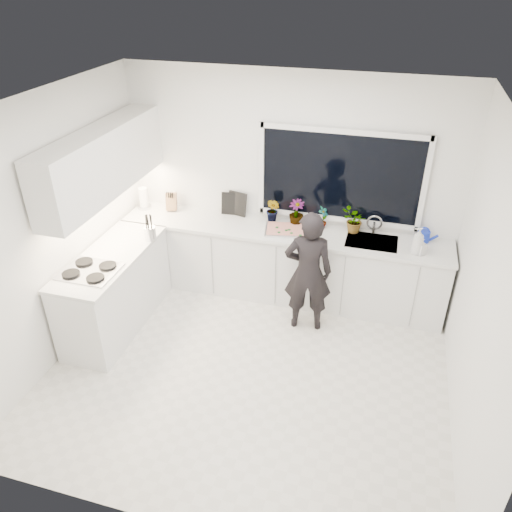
% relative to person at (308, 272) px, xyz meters
% --- Properties ---
extents(floor, '(4.00, 3.50, 0.02)m').
position_rel_person_xyz_m(floor, '(-0.43, -0.90, -0.74)').
color(floor, beige).
rests_on(floor, ground).
extents(wall_back, '(4.00, 0.02, 2.70)m').
position_rel_person_xyz_m(wall_back, '(-0.43, 0.86, 0.62)').
color(wall_back, white).
rests_on(wall_back, ground).
extents(wall_left, '(0.02, 3.50, 2.70)m').
position_rel_person_xyz_m(wall_left, '(-2.44, -0.90, 0.62)').
color(wall_left, white).
rests_on(wall_left, ground).
extents(wall_right, '(0.02, 3.50, 2.70)m').
position_rel_person_xyz_m(wall_right, '(1.58, -0.90, 0.62)').
color(wall_right, white).
rests_on(wall_right, ground).
extents(ceiling, '(4.00, 3.50, 0.02)m').
position_rel_person_xyz_m(ceiling, '(-0.43, -0.90, 1.98)').
color(ceiling, white).
rests_on(ceiling, wall_back).
extents(window, '(1.80, 0.02, 1.00)m').
position_rel_person_xyz_m(window, '(0.17, 0.83, 0.82)').
color(window, black).
rests_on(window, wall_back).
extents(base_cabinets_back, '(3.92, 0.58, 0.88)m').
position_rel_person_xyz_m(base_cabinets_back, '(-0.43, 0.55, -0.29)').
color(base_cabinets_back, white).
rests_on(base_cabinets_back, floor).
extents(base_cabinets_left, '(0.58, 1.60, 0.88)m').
position_rel_person_xyz_m(base_cabinets_left, '(-2.10, -0.55, -0.29)').
color(base_cabinets_left, white).
rests_on(base_cabinets_left, floor).
extents(countertop_back, '(3.94, 0.62, 0.04)m').
position_rel_person_xyz_m(countertop_back, '(-0.43, 0.54, 0.17)').
color(countertop_back, silver).
rests_on(countertop_back, base_cabinets_back).
extents(countertop_left, '(0.62, 1.60, 0.04)m').
position_rel_person_xyz_m(countertop_left, '(-2.10, -0.55, 0.17)').
color(countertop_left, silver).
rests_on(countertop_left, base_cabinets_left).
extents(upper_cabinets, '(0.34, 2.10, 0.70)m').
position_rel_person_xyz_m(upper_cabinets, '(-2.22, -0.20, 1.12)').
color(upper_cabinets, white).
rests_on(upper_cabinets, wall_left).
extents(sink, '(0.58, 0.42, 0.14)m').
position_rel_person_xyz_m(sink, '(0.62, 0.55, 0.14)').
color(sink, silver).
rests_on(sink, countertop_back).
extents(faucet, '(0.03, 0.03, 0.22)m').
position_rel_person_xyz_m(faucet, '(0.62, 0.75, 0.30)').
color(faucet, silver).
rests_on(faucet, countertop_back).
extents(stovetop, '(0.56, 0.48, 0.03)m').
position_rel_person_xyz_m(stovetop, '(-2.12, -0.90, 0.21)').
color(stovetop, black).
rests_on(stovetop, countertop_left).
extents(person, '(0.58, 0.43, 1.46)m').
position_rel_person_xyz_m(person, '(0.00, 0.00, 0.00)').
color(person, black).
rests_on(person, floor).
extents(pizza_tray, '(0.56, 0.46, 0.03)m').
position_rel_person_xyz_m(pizza_tray, '(-0.37, 0.52, 0.21)').
color(pizza_tray, '#B9B9BD').
rests_on(pizza_tray, countertop_back).
extents(pizza, '(0.51, 0.41, 0.01)m').
position_rel_person_xyz_m(pizza, '(-0.37, 0.52, 0.22)').
color(pizza, red).
rests_on(pizza, pizza_tray).
extents(watering_can, '(0.16, 0.16, 0.13)m').
position_rel_person_xyz_m(watering_can, '(1.18, 0.71, 0.26)').
color(watering_can, '#132CB8').
rests_on(watering_can, countertop_back).
extents(paper_towel_roll, '(0.14, 0.14, 0.26)m').
position_rel_person_xyz_m(paper_towel_roll, '(-2.28, 0.65, 0.32)').
color(paper_towel_roll, white).
rests_on(paper_towel_roll, countertop_back).
extents(knife_block, '(0.15, 0.13, 0.22)m').
position_rel_person_xyz_m(knife_block, '(-1.91, 0.69, 0.30)').
color(knife_block, olive).
rests_on(knife_block, countertop_back).
extents(utensil_crock, '(0.15, 0.15, 0.16)m').
position_rel_person_xyz_m(utensil_crock, '(-1.82, -0.10, 0.27)').
color(utensil_crock, silver).
rests_on(utensil_crock, countertop_left).
extents(picture_frame_large, '(0.22, 0.04, 0.28)m').
position_rel_person_xyz_m(picture_frame_large, '(-1.16, 0.79, 0.33)').
color(picture_frame_large, black).
rests_on(picture_frame_large, countertop_back).
extents(picture_frame_small, '(0.25, 0.08, 0.30)m').
position_rel_person_xyz_m(picture_frame_small, '(-1.06, 0.79, 0.34)').
color(picture_frame_small, black).
rests_on(picture_frame_small, countertop_back).
extents(herb_plants, '(1.25, 0.35, 0.32)m').
position_rel_person_xyz_m(herb_plants, '(-0.00, 0.71, 0.35)').
color(herb_plants, '#26662D').
rests_on(herb_plants, countertop_back).
extents(soap_bottles, '(0.19, 0.16, 0.31)m').
position_rel_person_xyz_m(soap_bottles, '(1.12, 0.40, 0.33)').
color(soap_bottles, '#D8BF66').
rests_on(soap_bottles, countertop_back).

